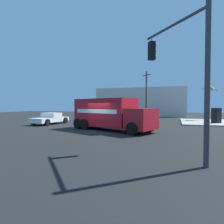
{
  "coord_description": "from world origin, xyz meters",
  "views": [
    {
      "loc": [
        6.57,
        -16.2,
        2.29
      ],
      "look_at": [
        1.07,
        0.7,
        1.69
      ],
      "focal_mm": 31.27,
      "sensor_mm": 36.0,
      "label": 1
    }
  ],
  "objects_px": {
    "delivery_truck": "(110,114)",
    "vending_machine_red": "(216,115)",
    "palm_tree_far": "(210,97)",
    "traffic_light_primary": "(184,65)",
    "utility_pole": "(146,94)",
    "pickup_white": "(51,118)"
  },
  "relations": [
    {
      "from": "delivery_truck",
      "to": "vending_machine_red",
      "type": "height_order",
      "value": "delivery_truck"
    },
    {
      "from": "palm_tree_far",
      "to": "vending_machine_red",
      "type": "bearing_deg",
      "value": -90.94
    },
    {
      "from": "traffic_light_primary",
      "to": "palm_tree_far",
      "type": "xyz_separation_m",
      "value": [
        4.58,
        23.79,
        -0.41
      ]
    },
    {
      "from": "traffic_light_primary",
      "to": "utility_pole",
      "type": "bearing_deg",
      "value": 101.24
    },
    {
      "from": "traffic_light_primary",
      "to": "utility_pole",
      "type": "distance_m",
      "value": 27.72
    },
    {
      "from": "pickup_white",
      "to": "vending_machine_red",
      "type": "height_order",
      "value": "vending_machine_red"
    },
    {
      "from": "delivery_truck",
      "to": "utility_pole",
      "type": "height_order",
      "value": "utility_pole"
    },
    {
      "from": "pickup_white",
      "to": "vending_machine_red",
      "type": "xyz_separation_m",
      "value": [
        19.43,
        6.38,
        0.34
      ]
    },
    {
      "from": "pickup_white",
      "to": "traffic_light_primary",
      "type": "bearing_deg",
      "value": -37.99
    },
    {
      "from": "delivery_truck",
      "to": "utility_pole",
      "type": "xyz_separation_m",
      "value": [
        0.69,
        18.87,
        2.88
      ]
    },
    {
      "from": "traffic_light_primary",
      "to": "pickup_white",
      "type": "height_order",
      "value": "traffic_light_primary"
    },
    {
      "from": "traffic_light_primary",
      "to": "delivery_truck",
      "type": "bearing_deg",
      "value": 126.24
    },
    {
      "from": "pickup_white",
      "to": "palm_tree_far",
      "type": "bearing_deg",
      "value": 31.82
    },
    {
      "from": "utility_pole",
      "to": "vending_machine_red",
      "type": "bearing_deg",
      "value": -42.73
    },
    {
      "from": "pickup_white",
      "to": "utility_pole",
      "type": "distance_m",
      "value": 18.58
    },
    {
      "from": "delivery_truck",
      "to": "traffic_light_primary",
      "type": "xyz_separation_m",
      "value": [
        6.09,
        -8.32,
        2.48
      ]
    },
    {
      "from": "delivery_truck",
      "to": "vending_machine_red",
      "type": "bearing_deg",
      "value": 42.62
    },
    {
      "from": "palm_tree_far",
      "to": "utility_pole",
      "type": "height_order",
      "value": "utility_pole"
    },
    {
      "from": "vending_machine_red",
      "to": "utility_pole",
      "type": "bearing_deg",
      "value": 137.27
    },
    {
      "from": "delivery_truck",
      "to": "vending_machine_red",
      "type": "relative_size",
      "value": 4.58
    },
    {
      "from": "pickup_white",
      "to": "palm_tree_far",
      "type": "xyz_separation_m",
      "value": [
        19.53,
        12.12,
        2.87
      ]
    },
    {
      "from": "traffic_light_primary",
      "to": "pickup_white",
      "type": "xyz_separation_m",
      "value": [
        -14.95,
        11.67,
        -3.28
      ]
    }
  ]
}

